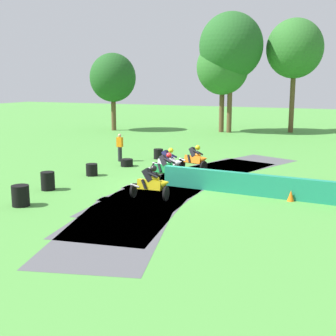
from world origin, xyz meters
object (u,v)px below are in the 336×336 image
(tire_stack_mid_a, at_px, (127,163))
(motorcycle_fourth_yellow, at_px, (152,183))
(track_marshal, at_px, (120,148))
(traffic_cone, at_px, (291,196))
(tire_stack_mid_b, at_px, (92,170))
(motorcycle_lead_orange, at_px, (195,159))
(tire_stack_far, at_px, (48,181))
(tire_stack_extra_a, at_px, (21,196))
(motorcycle_chase_white, at_px, (169,162))
(motorcycle_trailing_green, at_px, (166,168))
(tire_stack_near, at_px, (158,154))

(tire_stack_mid_a, bearing_deg, motorcycle_fourth_yellow, -53.04)
(track_marshal, xyz_separation_m, traffic_cone, (10.64, -5.02, -0.60))
(tire_stack_mid_b, distance_m, track_marshal, 4.20)
(tire_stack_mid_a, bearing_deg, tire_stack_mid_b, -97.40)
(traffic_cone, bearing_deg, motorcycle_lead_orange, 143.15)
(tire_stack_far, bearing_deg, tire_stack_extra_a, -74.43)
(motorcycle_chase_white, distance_m, tire_stack_mid_a, 3.36)
(motorcycle_fourth_yellow, xyz_separation_m, traffic_cone, (5.17, 1.96, -0.44))
(motorcycle_trailing_green, xyz_separation_m, traffic_cone, (6.00, -1.32, -0.42))
(motorcycle_trailing_green, xyz_separation_m, tire_stack_mid_a, (-3.52, 2.51, -0.44))
(motorcycle_trailing_green, bearing_deg, traffic_cone, -12.40)
(motorcycle_fourth_yellow, bearing_deg, tire_stack_near, 113.50)
(tire_stack_mid_a, height_order, tire_stack_extra_a, tire_stack_extra_a)
(tire_stack_far, relative_size, track_marshal, 0.49)
(tire_stack_extra_a, height_order, traffic_cone, tire_stack_extra_a)
(tire_stack_far, bearing_deg, tire_stack_mid_a, 85.80)
(motorcycle_chase_white, relative_size, motorcycle_trailing_green, 1.00)
(tire_stack_extra_a, bearing_deg, track_marshal, 97.76)
(motorcycle_chase_white, xyz_separation_m, motorcycle_trailing_green, (0.43, -1.29, -0.02))
(motorcycle_fourth_yellow, bearing_deg, motorcycle_chase_white, 105.44)
(tire_stack_mid_b, relative_size, track_marshal, 0.37)
(tire_stack_near, bearing_deg, motorcycle_lead_orange, -37.07)
(motorcycle_lead_orange, height_order, motorcycle_chase_white, motorcycle_chase_white)
(motorcycle_trailing_green, relative_size, tire_stack_mid_a, 2.50)
(motorcycle_lead_orange, bearing_deg, tire_stack_far, -123.09)
(motorcycle_trailing_green, bearing_deg, track_marshal, 141.39)
(motorcycle_chase_white, relative_size, tire_stack_far, 2.13)
(motorcycle_trailing_green, bearing_deg, tire_stack_far, -136.92)
(tire_stack_mid_a, relative_size, track_marshal, 0.42)
(traffic_cone, bearing_deg, motorcycle_trailing_green, 167.60)
(tire_stack_mid_a, distance_m, traffic_cone, 10.26)
(tire_stack_near, bearing_deg, motorcycle_fourth_yellow, -66.50)
(motorcycle_lead_orange, bearing_deg, tire_stack_near, 142.93)
(motorcycle_trailing_green, relative_size, tire_stack_mid_b, 2.83)
(motorcycle_trailing_green, distance_m, traffic_cone, 6.16)
(tire_stack_mid_a, bearing_deg, motorcycle_lead_orange, 6.10)
(motorcycle_lead_orange, relative_size, motorcycle_chase_white, 1.01)
(tire_stack_mid_a, bearing_deg, motorcycle_trailing_green, -35.46)
(tire_stack_extra_a, bearing_deg, motorcycle_trailing_green, 62.06)
(tire_stack_near, height_order, tire_stack_mid_b, same)
(tire_stack_near, height_order, track_marshal, track_marshal)
(motorcycle_fourth_yellow, bearing_deg, tire_stack_extra_a, -144.77)
(tire_stack_mid_b, height_order, tire_stack_extra_a, tire_stack_extra_a)
(motorcycle_trailing_green, bearing_deg, motorcycle_fourth_yellow, -75.71)
(motorcycle_fourth_yellow, distance_m, track_marshal, 8.87)
(motorcycle_trailing_green, xyz_separation_m, tire_stack_near, (-2.94, 5.40, -0.34))
(tire_stack_extra_a, bearing_deg, tire_stack_near, 88.29)
(motorcycle_trailing_green, bearing_deg, tire_stack_mid_b, -174.07)
(track_marshal, bearing_deg, motorcycle_trailing_green, -38.61)
(tire_stack_mid_b, height_order, traffic_cone, tire_stack_mid_b)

